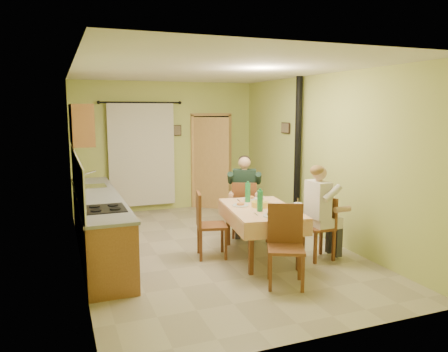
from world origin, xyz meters
name	(u,v)px	position (x,y,z in m)	size (l,w,h in m)	color
floor	(212,248)	(0.00, 0.00, 0.00)	(4.00, 6.00, 0.01)	tan
room_shell	(211,135)	(0.00, 0.00, 1.82)	(4.04, 6.04, 2.82)	#C4CF6A
kitchen_run	(98,223)	(-1.71, 0.40, 0.48)	(0.64, 3.64, 1.56)	brown
upper_cabinets	(81,124)	(-1.82, 1.70, 1.95)	(0.35, 1.40, 0.70)	brown
curtain	(142,154)	(-0.55, 2.90, 1.26)	(1.70, 0.07, 2.22)	black
doorway	(211,161)	(1.00, 2.85, 1.05)	(0.96, 0.57, 2.15)	black
dining_table	(261,232)	(0.56, -0.64, 0.38)	(1.18, 1.71, 0.76)	#E8AC7A
tableware	(265,205)	(0.57, -0.75, 0.83)	(0.73, 1.63, 0.33)	white
chair_far	(244,220)	(0.76, 0.44, 0.29)	(0.56, 0.56, 0.98)	brown
chair_near	(285,263)	(0.38, -1.72, 0.29)	(0.60, 0.60, 1.02)	brown
chair_right	(319,240)	(1.33, -1.04, 0.29)	(0.39, 0.39, 0.93)	brown
chair_left	(211,238)	(-0.14, -0.36, 0.29)	(0.51, 0.51, 0.99)	brown
man_far	(244,187)	(0.77, 0.46, 0.88)	(0.65, 0.60, 1.39)	#192D23
man_right	(320,201)	(1.32, -1.04, 0.88)	(0.47, 0.59, 1.39)	silver
stove_flue	(297,174)	(1.90, 0.60, 1.02)	(0.24, 0.24, 2.80)	black
picture_back	(177,130)	(0.25, 2.97, 1.75)	(0.19, 0.03, 0.23)	black
picture_right	(286,128)	(1.97, 1.20, 1.85)	(0.03, 0.31, 0.21)	brown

